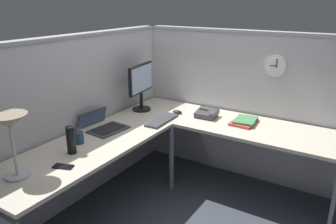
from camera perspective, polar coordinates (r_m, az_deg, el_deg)
The scene contains 15 objects.
ground_plane at distance 3.37m, azimuth 1.51°, elevation -14.89°, with size 6.80×6.80×0.00m, color #383D47.
cubicle_wall_back at distance 3.25m, azimuth -15.08°, elevation -1.18°, with size 2.57×0.12×1.58m.
cubicle_wall_right at distance 3.65m, azimuth 12.19°, elevation 1.23°, with size 0.12×2.37×1.58m.
desk at distance 2.93m, azimuth 0.97°, elevation -6.20°, with size 2.35×2.15×0.73m.
monitor at distance 3.53m, azimuth -4.66°, elevation 4.88°, with size 0.46×0.20×0.50m.
laptop at distance 3.15m, azimuth -11.45°, elevation -2.31°, with size 0.37×0.41×0.22m.
keyboard at distance 3.26m, azimuth -1.06°, elevation -1.43°, with size 0.43×0.14×0.02m, color #38383D.
computer_mouse at distance 3.48m, azimuth 1.63°, elevation 0.00°, with size 0.06×0.10×0.03m, color black.
desk_lamp_dome at distance 2.37m, azimuth -25.59°, elevation -2.25°, with size 0.24×0.24×0.44m.
pen_cup at distance 2.86m, azimuth -15.07°, elevation -4.23°, with size 0.08×0.08×0.18m.
cell_phone at distance 2.52m, azimuth -17.60°, elevation -8.94°, with size 0.07×0.14×0.01m, color black.
thermos_flask at distance 2.67m, azimuth -16.35°, elevation -4.65°, with size 0.07×0.07×0.22m, color black.
office_phone at distance 3.38m, azimuth 6.76°, elevation -0.32°, with size 0.20×0.21×0.11m.
book_stack at distance 3.28m, azimuth 13.03°, elevation -1.59°, with size 0.30×0.23×0.04m.
wall_clock at distance 3.39m, azimuth 18.05°, elevation 7.43°, with size 0.04×0.22×0.22m.
Camera 1 is at (-2.42, -1.40, 1.87)m, focal length 35.41 mm.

